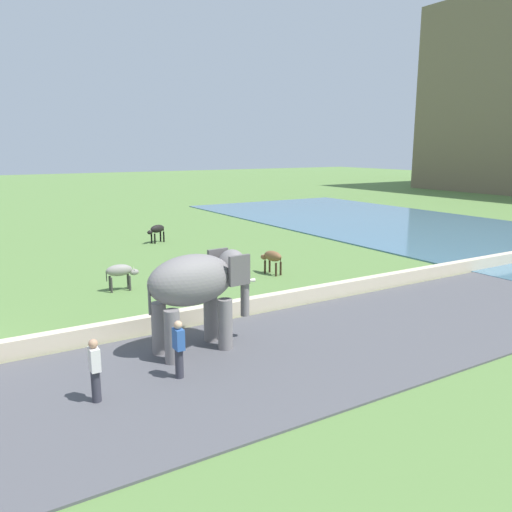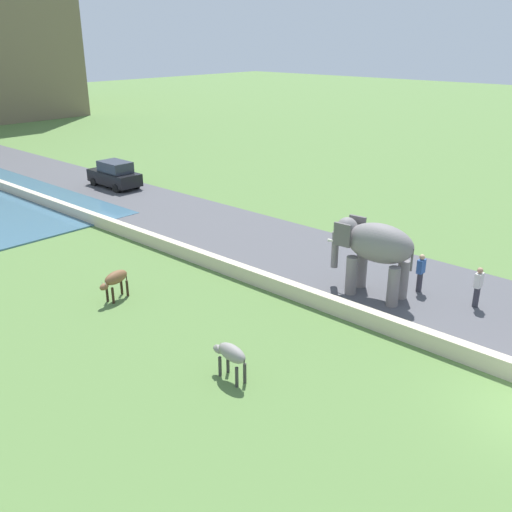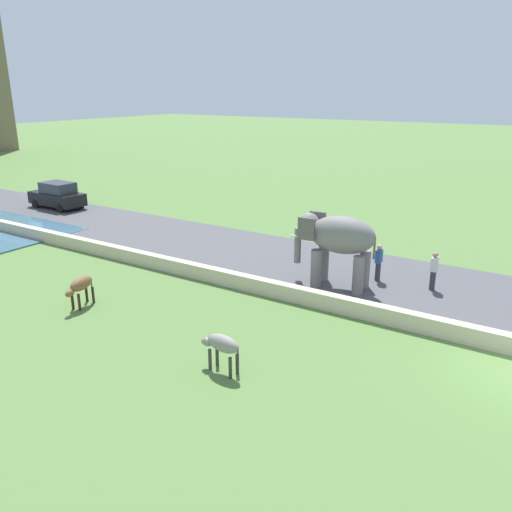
% 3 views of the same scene
% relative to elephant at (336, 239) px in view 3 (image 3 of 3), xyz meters
% --- Properties ---
extents(road_surface, '(7.00, 120.00, 0.06)m').
position_rel_elephant_xyz_m(road_surface, '(1.59, 12.60, -2.01)').
color(road_surface, '#4C4C51').
rests_on(road_surface, ground).
extents(barrier_wall, '(0.40, 110.00, 0.61)m').
position_rel_elephant_xyz_m(barrier_wall, '(-2.21, 10.60, -1.73)').
color(barrier_wall, beige).
rests_on(barrier_wall, ground).
extents(elephant, '(1.61, 3.52, 2.99)m').
position_rel_elephant_xyz_m(elephant, '(0.00, 0.00, 0.00)').
color(elephant, slate).
rests_on(elephant, ground).
extents(person_beside_elephant, '(0.36, 0.22, 1.63)m').
position_rel_elephant_xyz_m(person_beside_elephant, '(1.51, -1.29, -1.16)').
color(person_beside_elephant, '#33333D').
rests_on(person_beside_elephant, ground).
extents(person_trailing, '(0.36, 0.22, 1.63)m').
position_rel_elephant_xyz_m(person_trailing, '(1.69, -3.50, -1.16)').
color(person_trailing, '#33333D').
rests_on(person_trailing, ground).
extents(car_black, '(1.84, 4.02, 1.80)m').
position_rel_elephant_xyz_m(car_black, '(3.17, 21.57, -1.14)').
color(car_black, black).
rests_on(car_black, ground).
extents(cow_brown, '(1.42, 0.63, 1.15)m').
position_rel_elephant_xyz_m(cow_brown, '(-6.88, 7.10, -1.20)').
color(cow_brown, brown).
rests_on(cow_brown, ground).
extents(cow_grey, '(0.54, 1.41, 1.15)m').
position_rel_elephant_xyz_m(cow_grey, '(-7.79, 0.00, -1.20)').
color(cow_grey, gray).
rests_on(cow_grey, ground).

